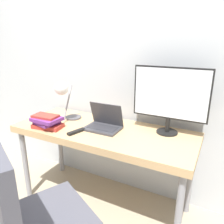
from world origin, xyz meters
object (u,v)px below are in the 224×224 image
object	(u,v)px
laptop	(104,124)
office_chair	(32,215)
monitor	(170,96)
book_stack	(47,121)
desk_lamp	(64,94)

from	to	relation	value
laptop	office_chair	world-z (taller)	office_chair
office_chair	monitor	bearing A→B (deg)	65.12
laptop	monitor	world-z (taller)	monitor
laptop	monitor	size ratio (longest dim) A/B	0.51
laptop	office_chair	distance (m)	0.90
office_chair	book_stack	distance (m)	0.85
desk_lamp	office_chair	world-z (taller)	desk_lamp
laptop	desk_lamp	distance (m)	0.46
laptop	monitor	bearing A→B (deg)	17.94
laptop	monitor	distance (m)	0.59
office_chair	book_stack	xyz separation A→B (m)	(-0.48, 0.66, 0.25)
monitor	laptop	bearing A→B (deg)	-162.06
monitor	book_stack	distance (m)	1.06
laptop	desk_lamp	size ratio (longest dim) A/B	0.77
laptop	book_stack	distance (m)	0.50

